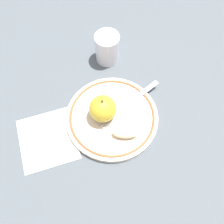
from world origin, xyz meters
TOP-DOWN VIEW (x-y plane):
  - ground_plane at (0.00, 0.00)m, footprint 2.00×2.00m
  - plate at (-0.01, 0.01)m, footprint 0.23×0.23m
  - apple_red_whole at (-0.02, -0.01)m, footprint 0.07×0.07m
  - apple_slice_front at (0.05, -0.01)m, footprint 0.06×0.06m
  - fork at (-0.00, 0.07)m, footprint 0.03×0.20m
  - drinking_glass at (-0.16, 0.13)m, footprint 0.07×0.07m
  - napkin_folded at (-0.07, -0.15)m, footprint 0.18×0.18m

SIDE VIEW (x-z plane):
  - ground_plane at x=0.00m, z-range 0.00..0.00m
  - napkin_folded at x=-0.07m, z-range 0.00..0.01m
  - plate at x=-0.01m, z-range 0.00..0.02m
  - fork at x=0.00m, z-range 0.02..0.02m
  - apple_slice_front at x=0.05m, z-range 0.02..0.04m
  - drinking_glass at x=-0.16m, z-range 0.00..0.09m
  - apple_red_whole at x=-0.02m, z-range 0.01..0.09m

